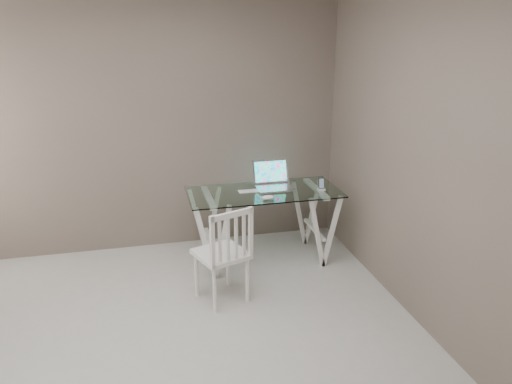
# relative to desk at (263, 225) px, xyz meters

# --- Properties ---
(room) EXTENTS (4.50, 4.52, 2.71)m
(room) POSITION_rel_desk_xyz_m (-1.11, -1.59, 1.33)
(room) COLOR #AAA8A3
(room) RESTS_ON ground
(desk) EXTENTS (1.50, 0.70, 0.75)m
(desk) POSITION_rel_desk_xyz_m (0.00, 0.00, 0.00)
(desk) COLOR silver
(desk) RESTS_ON ground
(chair) EXTENTS (0.52, 0.52, 0.89)m
(chair) POSITION_rel_desk_xyz_m (-0.52, -0.72, 0.11)
(chair) COLOR white
(chair) RESTS_ON ground
(laptop) EXTENTS (0.37, 0.34, 0.25)m
(laptop) POSITION_rel_desk_xyz_m (0.13, 0.12, 0.42)
(laptop) COLOR #BBBCC0
(laptop) RESTS_ON desk
(keyboard) EXTENTS (0.26, 0.11, 0.01)m
(keyboard) POSITION_rel_desk_xyz_m (-0.13, 0.02, 0.37)
(keyboard) COLOR silver
(keyboard) RESTS_ON desk
(mouse) EXTENTS (0.12, 0.07, 0.04)m
(mouse) POSITION_rel_desk_xyz_m (-0.02, -0.24, 0.38)
(mouse) COLOR white
(mouse) RESTS_ON desk
(phone_dock) EXTENTS (0.07, 0.07, 0.12)m
(phone_dock) POSITION_rel_desk_xyz_m (0.57, -0.10, 0.40)
(phone_dock) COLOR white
(phone_dock) RESTS_ON desk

